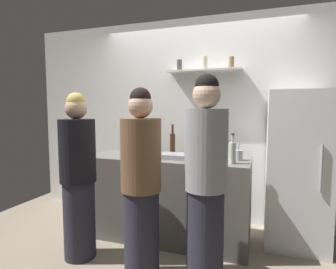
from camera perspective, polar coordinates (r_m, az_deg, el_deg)
ground_plane at (r=2.84m, az=-0.34°, el=-25.30°), size 5.28×5.28×0.00m
back_wall_assembly at (r=3.65m, az=6.13°, el=3.03°), size 4.80×0.32×2.60m
refrigerator at (r=3.24m, az=25.05°, el=-6.40°), size 0.61×0.69×1.63m
counter at (r=3.16m, az=0.00°, el=-12.89°), size 1.77×0.63×0.92m
baking_pan at (r=2.97m, az=1.13°, el=-4.47°), size 0.34×0.24×0.05m
utensil_holder at (r=2.95m, az=14.30°, el=-4.12°), size 0.10×0.10×0.22m
wine_bottle_dark_glass at (r=3.37m, az=-4.66°, el=-1.83°), size 0.08×0.08×0.30m
wine_bottle_amber_glass at (r=3.29m, az=0.93°, el=-1.68°), size 0.07×0.07×0.34m
wine_bottle_green_glass at (r=3.13m, az=-3.67°, el=-1.97°), size 0.07×0.07×0.35m
wine_bottle_pale_glass at (r=2.74m, az=13.16°, el=-3.59°), size 0.07×0.07×0.30m
water_bottle_plastic at (r=2.76m, az=6.36°, el=-3.52°), size 0.09×0.09×0.24m
person_blonde at (r=2.81m, az=-18.05°, el=-8.55°), size 0.34×0.34×1.60m
person_grey_hoodie at (r=2.24m, az=7.78°, el=-10.06°), size 0.34×0.34×1.71m
person_brown_jacket at (r=2.37m, az=-5.55°, el=-10.58°), size 0.34×0.34×1.62m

